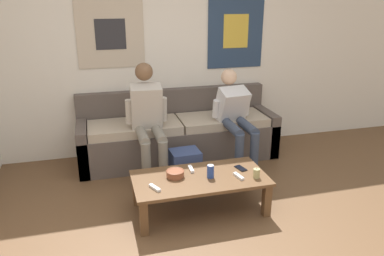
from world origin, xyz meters
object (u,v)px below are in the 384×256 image
object	(u,v)px
ceramic_bowl	(175,173)
game_controller_near_right	(155,188)
couch	(178,135)
coffee_table	(200,182)
person_seated_teen	(235,115)
pillar_candle	(256,173)
game_controller_far_center	(239,176)
person_seated_adult	(148,117)
drink_can_blue	(210,171)
game_controller_near_left	(191,169)
backpack	(185,167)
cell_phone	(241,168)

from	to	relation	value
ceramic_bowl	game_controller_near_right	distance (m)	0.29
couch	ceramic_bowl	xyz separation A→B (m)	(-0.31, -1.21, 0.09)
coffee_table	person_seated_teen	xyz separation A→B (m)	(0.69, 0.89, 0.33)
pillar_candle	game_controller_far_center	xyz separation A→B (m)	(-0.16, 0.05, -0.03)
coffee_table	person_seated_adult	bearing A→B (deg)	110.95
drink_can_blue	game_controller_far_center	distance (m)	0.27
ceramic_bowl	pillar_candle	world-z (taller)	pillar_candle
game_controller_near_left	game_controller_near_right	size ratio (longest dim) A/B	1.00
game_controller_far_center	couch	bearing A→B (deg)	100.67
couch	game_controller_near_left	world-z (taller)	couch
coffee_table	backpack	world-z (taller)	backpack
couch	pillar_candle	size ratio (longest dim) A/B	24.13
couch	person_seated_teen	size ratio (longest dim) A/B	2.15
game_controller_near_right	game_controller_near_left	bearing A→B (deg)	35.12
person_seated_teen	person_seated_adult	bearing A→B (deg)	-179.93
pillar_candle	cell_phone	size ratio (longest dim) A/B	0.68
backpack	game_controller_near_left	bearing A→B (deg)	-96.91
person_seated_adult	game_controller_near_right	distance (m)	1.07
person_seated_adult	pillar_candle	size ratio (longest dim) A/B	12.51
coffee_table	cell_phone	distance (m)	0.44
couch	cell_phone	distance (m)	1.26
ceramic_bowl	game_controller_near_right	bearing A→B (deg)	-140.88
person_seated_teen	cell_phone	size ratio (longest dim) A/B	7.65
drink_can_blue	game_controller_near_left	world-z (taller)	drink_can_blue
game_controller_near_left	ceramic_bowl	bearing A→B (deg)	-150.58
couch	game_controller_near_left	size ratio (longest dim) A/B	16.76
couch	game_controller_near_right	world-z (taller)	couch
coffee_table	cell_phone	xyz separation A→B (m)	(0.44, 0.06, 0.06)
pillar_candle	game_controller_near_left	size ratio (longest dim) A/B	0.69
couch	person_seated_adult	bearing A→B (deg)	-137.49
backpack	ceramic_bowl	size ratio (longest dim) A/B	2.13
game_controller_near_left	cell_phone	distance (m)	0.49
person_seated_teen	drink_can_blue	size ratio (longest dim) A/B	9.12
couch	game_controller_near_right	size ratio (longest dim) A/B	16.77
coffee_table	backpack	bearing A→B (deg)	89.23
game_controller_far_center	cell_phone	distance (m)	0.19
game_controller_near_left	game_controller_far_center	world-z (taller)	same
backpack	couch	bearing A→B (deg)	83.49
backpack	game_controller_far_center	size ratio (longest dim) A/B	2.49
pillar_candle	backpack	bearing A→B (deg)	123.75
ceramic_bowl	person_seated_teen	bearing A→B (deg)	42.08
person_seated_teen	backpack	size ratio (longest dim) A/B	3.07
ceramic_bowl	drink_can_blue	bearing A→B (deg)	-17.10
backpack	pillar_candle	xyz separation A→B (m)	(0.50, -0.74, 0.22)
game_controller_near_right	person_seated_teen	bearing A→B (deg)	41.51
drink_can_blue	person_seated_teen	bearing A→B (deg)	56.97
couch	game_controller_far_center	bearing A→B (deg)	-79.33
person_seated_adult	game_controller_near_left	distance (m)	0.85
person_seated_adult	person_seated_teen	distance (m)	1.03
game_controller_near_right	pillar_candle	bearing A→B (deg)	-1.82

